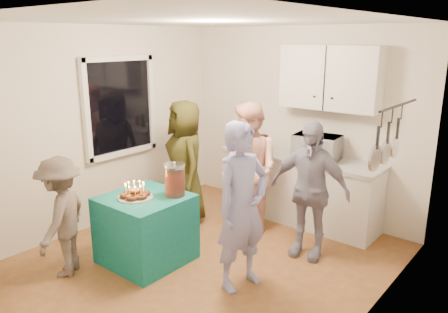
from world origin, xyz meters
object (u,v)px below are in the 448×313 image
Objects in this scene: microwave at (317,147)px; child_near_left at (62,217)px; counter at (298,190)px; woman_back_center at (249,169)px; man_birthday at (242,207)px; woman_back_left at (185,162)px; party_table at (146,229)px; punch_jar at (175,181)px; woman_back_right at (309,190)px.

child_near_left is at bearing -124.13° from microwave.
counter is 0.91m from woman_back_center.
man_birthday reaches higher than woman_back_left.
party_table is at bearing 113.83° from child_near_left.
woman_back_left is at bearing 112.48° from party_table.
man_birthday reaches higher than punch_jar.
counter is at bearing 87.19° from woman_back_center.
child_near_left is (-0.90, -2.06, -0.20)m from woman_back_center.
man_birthday is at bearing 13.30° from party_table.
punch_jar is 1.11m from woman_back_center.
woman_back_left is 0.93m from woman_back_center.
party_table is 0.50× the size of man_birthday.
woman_back_right is at bearing 42.99° from punch_jar.
party_table is at bearing -109.07° from counter.
woman_back_left is 1.05× the size of woman_back_right.
man_birthday is (0.90, 0.03, -0.09)m from punch_jar.
woman_back_right is 1.23× the size of child_near_left.
woman_back_center is 1.07× the size of woman_back_right.
punch_jar is at bearing -119.20° from microwave.
counter is 1.97m from punch_jar.
counter is 3.80× the size of microwave.
man_birthday is at bearing -77.19° from counter.
woman_back_right is at bearing 43.64° from party_table.
microwave is at bearing 65.16° from party_table.
woman_back_center reaches higher than party_table.
woman_back_right reaches higher than microwave.
woman_back_left is (-1.43, -0.97, -0.24)m from microwave.
counter is at bearing 172.56° from microwave.
man_birthday reaches higher than party_table.
party_table is at bearing -122.28° from microwave.
counter is at bearing 24.64° from man_birthday.
woman_back_left reaches higher than punch_jar.
woman_back_left reaches higher than counter.
counter is 1.39× the size of woman_back_right.
man_birthday reaches higher than woman_back_right.
punch_jar is 0.21× the size of woman_back_left.
woman_back_center is (-0.28, -0.76, 0.42)m from counter.
woman_back_center reaches higher than microwave.
punch_jar is 0.20× the size of woman_back_center.
man_birthday is (1.13, 0.27, 0.46)m from party_table.
man_birthday is 1.00× the size of woman_back_center.
counter is 3.06m from child_near_left.
woman_back_center is (-0.52, -0.76, -0.22)m from microwave.
woman_back_right reaches higher than child_near_left.
party_table is at bearing 115.14° from man_birthday.
woman_back_center is at bearing -109.98° from counter.
woman_back_right is at bearing -53.91° from counter.
microwave reaches higher than counter.
woman_back_center is (0.91, 0.21, 0.02)m from woman_back_left.
punch_jar is 1.50m from woman_back_right.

